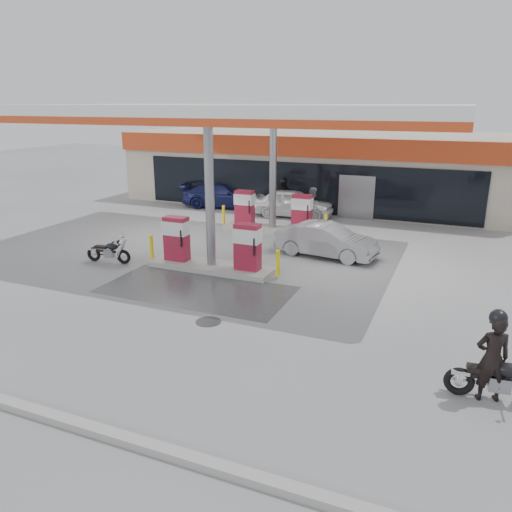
{
  "coord_description": "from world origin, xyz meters",
  "views": [
    {
      "loc": [
        7.99,
        -12.87,
        5.68
      ],
      "look_at": [
        2.35,
        0.48,
        1.2
      ],
      "focal_mm": 35.0,
      "sensor_mm": 36.0,
      "label": 1
    }
  ],
  "objects": [
    {
      "name": "sedan_white",
      "position": [
        -0.11,
        11.2,
        0.71
      ],
      "size": [
        4.28,
        1.98,
        1.42
      ],
      "primitive_type": "imported",
      "rotation": [
        0.0,
        0.0,
        1.64
      ],
      "color": "white",
      "rests_on": "ground"
    },
    {
      "name": "parked_car_left",
      "position": [
        -4.5,
        12.0,
        0.67
      ],
      "size": [
        4.89,
        2.75,
        1.34
      ],
      "primitive_type": "imported",
      "rotation": [
        0.0,
        0.0,
        1.77
      ],
      "color": "#171C4F",
      "rests_on": "ground"
    },
    {
      "name": "parked_motorcycle",
      "position": [
        -3.83,
        1.21,
        0.41
      ],
      "size": [
        1.79,
        0.69,
        0.92
      ],
      "rotation": [
        0.0,
        0.0,
        0.12
      ],
      "color": "black",
      "rests_on": "ground"
    },
    {
      "name": "wet_patch",
      "position": [
        0.5,
        0.0,
        0.0
      ],
      "size": [
        6.0,
        3.0,
        0.0
      ],
      "primitive_type": "cube",
      "color": "#4C4C4F",
      "rests_on": "ground"
    },
    {
      "name": "canopy",
      "position": [
        0.0,
        5.0,
        5.27
      ],
      "size": [
        16.0,
        10.02,
        5.51
      ],
      "color": "silver",
      "rests_on": "ground"
    },
    {
      "name": "biker_main",
      "position": [
        8.85,
        -3.08,
        0.91
      ],
      "size": [
        0.77,
        0.63,
        1.81
      ],
      "primitive_type": "imported",
      "rotation": [
        0.0,
        0.0,
        3.47
      ],
      "color": "black",
      "rests_on": "ground"
    },
    {
      "name": "main_motorcycle",
      "position": [
        9.04,
        -3.06,
        0.45
      ],
      "size": [
        2.0,
        0.76,
        1.02
      ],
      "rotation": [
        0.0,
        0.0,
        0.09
      ],
      "color": "black",
      "rests_on": "ground"
    },
    {
      "name": "hatchback_silver",
      "position": [
        3.33,
        5.08,
        0.64
      ],
      "size": [
        4.01,
        1.81,
        1.28
      ],
      "primitive_type": "imported",
      "rotation": [
        0.0,
        0.0,
        1.45
      ],
      "color": "#97989E",
      "rests_on": "ground"
    },
    {
      "name": "ground",
      "position": [
        0.0,
        0.0,
        0.0
      ],
      "size": [
        90.0,
        90.0,
        0.0
      ],
      "primitive_type": "plane",
      "color": "gray",
      "rests_on": "ground"
    },
    {
      "name": "pump_island_far",
      "position": [
        0.0,
        8.0,
        0.71
      ],
      "size": [
        5.14,
        1.3,
        1.78
      ],
      "color": "#9E9E99",
      "rests_on": "ground"
    },
    {
      "name": "drain_cover",
      "position": [
        2.0,
        -2.0,
        0.0
      ],
      "size": [
        0.7,
        0.7,
        0.01
      ],
      "primitive_type": "cylinder",
      "color": "#38383A",
      "rests_on": "ground"
    },
    {
      "name": "pump_island_near",
      "position": [
        0.0,
        2.0,
        0.71
      ],
      "size": [
        5.14,
        1.3,
        1.78
      ],
      "color": "#9E9E99",
      "rests_on": "ground"
    },
    {
      "name": "biker_walking",
      "position": [
        -0.9,
        11.8,
        0.88
      ],
      "size": [
        1.06,
        0.52,
        1.76
      ],
      "primitive_type": "imported",
      "rotation": [
        0.0,
        0.0,
        -0.09
      ],
      "color": "black",
      "rests_on": "ground"
    },
    {
      "name": "parked_car_right",
      "position": [
        6.49,
        14.0,
        0.63
      ],
      "size": [
        5.02,
        3.81,
        1.27
      ],
      "primitive_type": "imported",
      "rotation": [
        0.0,
        0.0,
        1.14
      ],
      "color": "#151444",
      "rests_on": "ground"
    },
    {
      "name": "store_building",
      "position": [
        0.01,
        15.94,
        2.01
      ],
      "size": [
        22.0,
        8.22,
        4.0
      ],
      "color": "#C1B3A2",
      "rests_on": "ground"
    },
    {
      "name": "attendant",
      "position": [
        1.31,
        10.05,
        0.9
      ],
      "size": [
        0.81,
        0.97,
        1.79
      ],
      "primitive_type": "imported",
      "rotation": [
        0.0,
        0.0,
        1.4
      ],
      "color": "#595A5F",
      "rests_on": "ground"
    }
  ]
}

